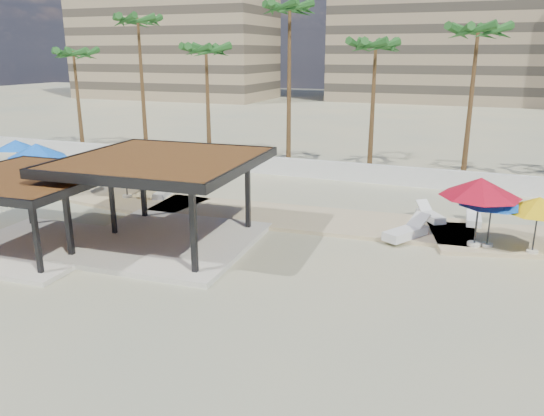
{
  "coord_description": "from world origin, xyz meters",
  "views": [
    {
      "loc": [
        9.68,
        -16.72,
        7.98
      ],
      "look_at": [
        1.55,
        4.04,
        1.4
      ],
      "focal_mm": 35.0,
      "sensor_mm": 36.0,
      "label": 1
    }
  ],
  "objects": [
    {
      "name": "umbrella_c",
      "position": [
        9.96,
        5.8,
        2.69
      ],
      "size": [
        3.65,
        3.65,
        2.92
      ],
      "rotation": [
        0.0,
        0.0,
        0.12
      ],
      "color": "beige",
      "rests_on": "promenade"
    },
    {
      "name": "boundary_wall",
      "position": [
        0.0,
        16.0,
        0.6
      ],
      "size": [
        56.0,
        0.3,
        1.2
      ],
      "primitive_type": "cube",
      "color": "silver",
      "rests_on": "ground"
    },
    {
      "name": "palm_b",
      "position": [
        -15.0,
        18.7,
        9.79
      ],
      "size": [
        3.0,
        3.0,
        11.07
      ],
      "color": "brown",
      "rests_on": "ground"
    },
    {
      "name": "building_west",
      "position": [
        -42.0,
        68.0,
        15.27
      ],
      "size": [
        34.0,
        16.0,
        32.4
      ],
      "color": "#937F60",
      "rests_on": "ground"
    },
    {
      "name": "palm_c",
      "position": [
        -9.0,
        18.1,
        7.81
      ],
      "size": [
        3.0,
        3.0,
        8.96
      ],
      "color": "brown",
      "rests_on": "ground"
    },
    {
      "name": "lounger_d",
      "position": [
        9.85,
        9.25,
        0.36
      ],
      "size": [
        0.75,
        2.04,
        0.76
      ],
      "rotation": [
        0.0,
        0.0,
        1.62
      ],
      "color": "silver",
      "rests_on": "promenade"
    },
    {
      "name": "pavilion_west",
      "position": [
        -7.22,
        -0.84,
        1.92
      ],
      "size": [
        6.62,
        6.62,
        3.22
      ],
      "rotation": [
        0.0,
        0.0,
        0.04
      ],
      "color": "beige",
      "rests_on": "ground"
    },
    {
      "name": "umbrella_f",
      "position": [
        -13.31,
        5.8,
        2.67
      ],
      "size": [
        4.06,
        4.06,
        2.89
      ],
      "rotation": [
        0.0,
        0.0,
        -0.3
      ],
      "color": "beige",
      "rests_on": "promenade"
    },
    {
      "name": "promenade",
      "position": [
        2.0,
        7.67,
        0.06
      ],
      "size": [
        44.45,
        7.97,
        0.24
      ],
      "color": "#C6B284",
      "rests_on": "ground"
    },
    {
      "name": "lounger_c",
      "position": [
        7.88,
        8.94,
        0.36
      ],
      "size": [
        1.61,
        1.96,
        0.74
      ],
      "rotation": [
        0.0,
        0.0,
        2.17
      ],
      "color": "silver",
      "rests_on": "promenade"
    },
    {
      "name": "lounger_a",
      "position": [
        -6.53,
        7.87,
        0.35
      ],
      "size": [
        0.99,
        1.99,
        0.72
      ],
      "rotation": [
        0.0,
        0.0,
        1.78
      ],
      "color": "silver",
      "rests_on": "promenade"
    },
    {
      "name": "palm_a",
      "position": [
        -21.0,
        18.3,
        7.56
      ],
      "size": [
        3.0,
        3.0,
        8.69
      ],
      "color": "brown",
      "rests_on": "ground"
    },
    {
      "name": "lounger_b",
      "position": [
        7.16,
        5.85,
        0.4
      ],
      "size": [
        1.86,
        2.45,
        0.9
      ],
      "rotation": [
        0.0,
        0.0,
        1.04
      ],
      "color": "silver",
      "rests_on": "promenade"
    },
    {
      "name": "umbrella_b",
      "position": [
        -8.3,
        6.96,
        2.53
      ],
      "size": [
        3.71,
        3.71,
        2.74
      ],
      "rotation": [
        0.0,
        0.0,
        -0.24
      ],
      "color": "beige",
      "rests_on": "promenade"
    },
    {
      "name": "umbrella_e",
      "position": [
        12.18,
        5.8,
        2.18
      ],
      "size": [
        3.3,
        3.3,
        2.33
      ],
      "rotation": [
        0.0,
        0.0,
        0.32
      ],
      "color": "beige",
      "rests_on": "promenade"
    },
    {
      "name": "ground",
      "position": [
        0.0,
        0.0,
        0.0
      ],
      "size": [
        200.0,
        200.0,
        0.0
      ],
      "primitive_type": "plane",
      "color": "#C6B583",
      "rests_on": "ground"
    },
    {
      "name": "palm_f",
      "position": [
        9.0,
        18.6,
        8.81
      ],
      "size": [
        3.0,
        3.0,
        10.02
      ],
      "color": "brown",
      "rests_on": "ground"
    },
    {
      "name": "palm_e",
      "position": [
        3.0,
        18.4,
        8.07
      ],
      "size": [
        3.0,
        3.0,
        9.23
      ],
      "color": "brown",
      "rests_on": "ground"
    },
    {
      "name": "palm_d",
      "position": [
        -3.0,
        18.9,
        10.33
      ],
      "size": [
        3.0,
        3.0,
        11.65
      ],
      "color": "brown",
      "rests_on": "ground"
    },
    {
      "name": "umbrella_d",
      "position": [
        10.46,
        5.95,
        2.29
      ],
      "size": [
        3.65,
        3.65,
        2.46
      ],
      "rotation": [
        0.0,
        0.0,
        0.42
      ],
      "color": "beige",
      "rests_on": "promenade"
    },
    {
      "name": "building_mid",
      "position": [
        4.0,
        78.0,
        14.27
      ],
      "size": [
        38.0,
        16.0,
        30.4
      ],
      "color": "#847259",
      "rests_on": "ground"
    },
    {
      "name": "umbrella_a",
      "position": [
        -18.5,
        9.2,
        2.15
      ],
      "size": [
        2.87,
        2.87,
        2.29
      ],
      "rotation": [
        0.0,
        0.0,
        -0.12
      ],
      "color": "beige",
      "rests_on": "promenade"
    },
    {
      "name": "pavilion_central",
      "position": [
        -2.4,
        1.64,
        2.29
      ],
      "size": [
        7.93,
        7.93,
        3.83
      ],
      "rotation": [
        0.0,
        0.0,
        0.05
      ],
      "color": "beige",
      "rests_on": "ground"
    }
  ]
}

